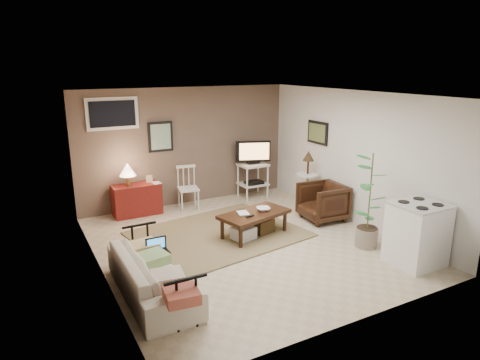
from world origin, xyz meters
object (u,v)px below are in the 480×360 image
spindle_chair (188,189)px  side_table (308,173)px  coffee_table (254,222)px  tv_stand (253,168)px  sofa (152,268)px  red_console (136,197)px  potted_plant (370,197)px  stove (417,234)px  armchair (323,200)px

spindle_chair → side_table: (2.11, -1.16, 0.33)m
coffee_table → spindle_chair: size_ratio=1.52×
spindle_chair → tv_stand: (1.52, 0.01, 0.26)m
coffee_table → tv_stand: 2.27m
sofa → red_console: (0.62, 3.05, 0.00)m
coffee_table → sofa: sofa is taller
sofa → red_console: 3.11m
sofa → potted_plant: (3.46, -0.19, 0.46)m
coffee_table → stove: stove is taller
side_table → stove: side_table is taller
spindle_chair → side_table: bearing=-28.8°
potted_plant → sofa: bearing=176.9°
red_console → stove: red_console is taller
red_console → armchair: red_console is taller
red_console → spindle_chair: bearing=-4.8°
coffee_table → stove: size_ratio=1.39×
tv_stand → armchair: 1.92m
red_console → tv_stand: size_ratio=0.84×
potted_plant → stove: bearing=-76.8°
coffee_table → sofa: size_ratio=0.70×
sofa → side_table: size_ratio=1.56×
armchair → potted_plant: (-0.15, -1.30, 0.44)m
red_console → potted_plant: 4.33m
spindle_chair → side_table: size_ratio=0.72×
side_table → potted_plant: size_ratio=0.77×
red_console → side_table: 3.40m
sofa → spindle_chair: size_ratio=2.16×
red_console → armchair: (2.99, -1.93, 0.02)m
armchair → red_console: bearing=-118.2°
coffee_table → red_console: red_console is taller
coffee_table → spindle_chair: 1.98m
coffee_table → tv_stand: (1.10, 1.94, 0.41)m
sofa → spindle_chair: bearing=-29.3°
spindle_chair → armchair: (1.95, -1.84, -0.02)m
side_table → tv_stand: bearing=116.7°
red_console → potted_plant: size_ratio=0.68×
coffee_table → sofa: bearing=-153.8°
sofa → armchair: size_ratio=2.43×
tv_stand → side_table: 1.31m
red_console → tv_stand: bearing=-1.8°
tv_stand → spindle_chair: bearing=-179.8°
spindle_chair → tv_stand: size_ratio=0.69×
spindle_chair → armchair: spindle_chair is taller
coffee_table → armchair: armchair is taller
sofa → stove: stove is taller
red_console → stove: 5.03m
coffee_table → spindle_chair: (-0.42, 1.93, 0.15)m
side_table → potted_plant: potted_plant is taller
sofa → spindle_chair: (1.66, 2.96, 0.04)m
stove → potted_plant: bearing=103.2°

